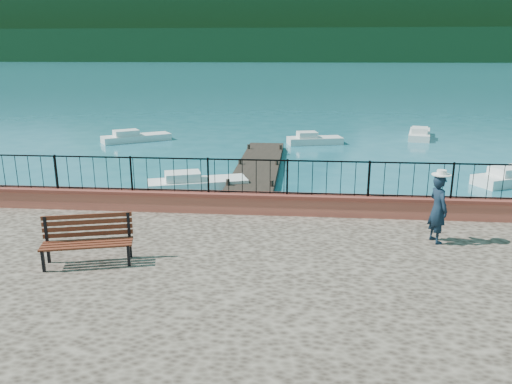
% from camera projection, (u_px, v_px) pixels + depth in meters
% --- Properties ---
extents(ground, '(2000.00, 2000.00, 0.00)m').
position_uv_depth(ground, '(294.00, 321.00, 10.71)').
color(ground, '#19596B').
rests_on(ground, ground).
extents(parapet, '(28.00, 0.46, 0.58)m').
position_uv_depth(parapet, '(298.00, 204.00, 13.85)').
color(parapet, '#BD5A44').
rests_on(parapet, promenade).
extents(railing, '(27.00, 0.05, 0.95)m').
position_uv_depth(railing, '(298.00, 178.00, 13.64)').
color(railing, black).
rests_on(railing, parapet).
extents(dock, '(2.00, 16.00, 0.30)m').
position_uv_depth(dock, '(254.00, 177.00, 22.35)').
color(dock, '#2D231C').
rests_on(dock, ground).
extents(far_forest, '(900.00, 60.00, 18.00)m').
position_uv_depth(far_forest, '(304.00, 46.00, 295.82)').
color(far_forest, black).
rests_on(far_forest, ground).
extents(foothills, '(900.00, 120.00, 44.00)m').
position_uv_depth(foothills, '(304.00, 28.00, 349.81)').
color(foothills, black).
rests_on(foothills, ground).
extents(companion_hill, '(448.00, 384.00, 180.00)m').
position_uv_depth(companion_hill, '(512.00, 57.00, 528.10)').
color(companion_hill, '#142D23').
rests_on(companion_hill, ground).
extents(park_bench, '(1.97, 1.07, 1.04)m').
position_uv_depth(park_bench, '(88.00, 250.00, 10.61)').
color(park_bench, black).
rests_on(park_bench, promenade).
extents(person, '(0.56, 0.69, 1.64)m').
position_uv_depth(person, '(438.00, 209.00, 11.70)').
color(person, black).
rests_on(person, promenade).
extents(hat, '(0.44, 0.44, 0.12)m').
position_uv_depth(hat, '(442.00, 173.00, 11.47)').
color(hat, white).
rests_on(hat, person).
extents(boat_0, '(4.30, 2.55, 0.80)m').
position_uv_depth(boat_0, '(198.00, 180.00, 20.87)').
color(boat_0, silver).
rests_on(boat_0, ground).
extents(boat_3, '(4.29, 3.49, 0.80)m').
position_uv_depth(boat_3, '(136.00, 135.00, 32.12)').
color(boat_3, silver).
rests_on(boat_3, ground).
extents(boat_4, '(3.57, 2.05, 0.80)m').
position_uv_depth(boat_4, '(315.00, 138.00, 31.21)').
color(boat_4, silver).
rests_on(boat_4, ground).
extents(boat_5, '(2.22, 4.32, 0.80)m').
position_uv_depth(boat_5, '(420.00, 132.00, 33.48)').
color(boat_5, silver).
rests_on(boat_5, ground).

